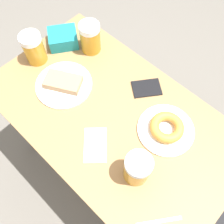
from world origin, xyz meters
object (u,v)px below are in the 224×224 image
plate_with_cake (64,83)px  beer_mug_left (34,48)px  beer_mug_right (90,38)px  napkin_folded (95,145)px  passport_near_edge (147,88)px  blue_pouch (63,38)px  fork (159,221)px  beer_mug_center (137,168)px  plate_with_donut (166,128)px

plate_with_cake → beer_mug_left: 0.21m
beer_mug_right → napkin_folded: beer_mug_right is taller
beer_mug_left → passport_near_edge: bearing=115.3°
beer_mug_left → blue_pouch: beer_mug_left is taller
beer_mug_right → fork: beer_mug_right is taller
napkin_folded → passport_near_edge: size_ratio=1.08×
beer_mug_center → blue_pouch: (-0.25, -0.69, -0.04)m
beer_mug_left → fork: (0.16, 0.87, -0.07)m
plate_with_donut → beer_mug_center: (0.22, 0.03, 0.06)m
napkin_folded → passport_near_edge: 0.35m
napkin_folded → passport_near_edge: passport_near_edge is taller
beer_mug_right → blue_pouch: (0.07, -0.12, -0.04)m
beer_mug_left → beer_mug_right: bearing=147.8°
beer_mug_center → passport_near_edge: (-0.32, -0.22, -0.07)m
plate_with_donut → plate_with_cake: bearing=-73.3°
plate_with_donut → beer_mug_center: 0.23m
fork → passport_near_edge: bearing=-135.6°
plate_with_donut → fork: 0.35m
passport_near_edge → plate_with_donut: bearing=61.3°
blue_pouch → plate_with_cake: bearing=48.5°
beer_mug_right → blue_pouch: size_ratio=0.83×
beer_mug_center → beer_mug_right: same height
beer_mug_center → blue_pouch: size_ratio=0.83×
fork → blue_pouch: size_ratio=0.75×
beer_mug_right → plate_with_donut: bearing=80.0°
napkin_folded → fork: (0.04, 0.36, -0.00)m
beer_mug_center → napkin_folded: (0.02, -0.19, -0.07)m
blue_pouch → passport_near_edge: bearing=99.1°
beer_mug_left → beer_mug_center: bearing=82.5°
plate_with_cake → beer_mug_left: bearing=-93.8°
napkin_folded → plate_with_donut: bearing=146.4°
plate_with_cake → beer_mug_center: beer_mug_center is taller
napkin_folded → beer_mug_center: bearing=97.3°
plate_with_donut → napkin_folded: plate_with_donut is taller
beer_mug_left → passport_near_edge: 0.54m
beer_mug_left → fork: beer_mug_left is taller
plate_with_donut → napkin_folded: 0.29m
plate_with_donut → beer_mug_left: size_ratio=1.56×
plate_with_cake → beer_mug_left: size_ratio=1.70×
beer_mug_right → beer_mug_center: bearing=60.8°
napkin_folded → blue_pouch: 0.56m
plate_with_donut → blue_pouch: blue_pouch is taller
plate_with_donut → napkin_folded: size_ratio=1.40×
plate_with_cake → beer_mug_right: (-0.23, -0.07, 0.06)m
beer_mug_center → beer_mug_left: bearing=-97.5°
fork → passport_near_edge: 0.55m
plate_with_cake → fork: size_ratio=1.89×
plate_with_donut → beer_mug_right: bearing=-100.0°
napkin_folded → blue_pouch: size_ratio=0.93×
beer_mug_left → napkin_folded: size_ratio=0.90×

